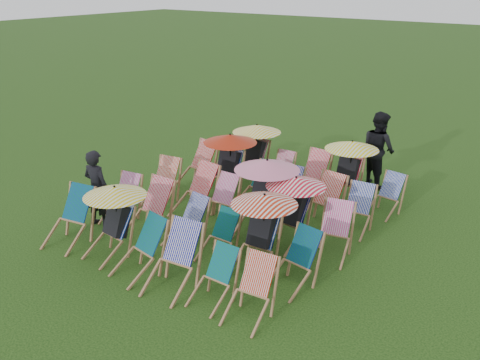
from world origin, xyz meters
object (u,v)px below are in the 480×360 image
Objects in this scene: deckchair_0 at (68,218)px; deckchair_5 at (250,291)px; deckchair_29 at (386,195)px; person_rear at (378,149)px; person_left at (97,188)px.

deckchair_0 is 1.16× the size of deckchair_5.
person_rear is (-0.82, 1.44, 0.47)m from deckchair_29.
person_rear reaches higher than deckchair_5.
person_left is 6.37m from person_rear.
person_left is at bearing 87.15° from person_rear.
person_left is (-4.36, -3.85, 0.37)m from deckchair_29.
person_rear is (3.37, 6.12, 0.37)m from deckchair_0.
deckchair_29 is (0.18, 4.61, -0.03)m from deckchair_5.
person_left is (-4.18, 0.76, 0.33)m from deckchair_5.
deckchair_0 reaches higher than deckchair_5.
deckchair_0 is 7.00m from person_rear.
deckchair_5 is 6.10m from person_rear.
person_left is (-0.17, 0.83, 0.27)m from deckchair_0.
deckchair_29 is at bearing 38.56° from deckchair_0.
person_rear reaches higher than deckchair_0.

